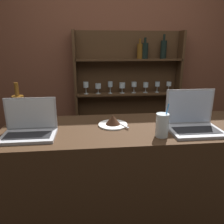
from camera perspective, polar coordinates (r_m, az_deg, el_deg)
bar_counter at (r=1.71m, az=6.97°, el=-19.15°), size 1.84×0.58×0.97m
back_wall at (r=2.77m, az=1.06°, el=14.17°), size 7.00×0.06×2.70m
back_shelf at (r=2.78m, az=4.24°, el=4.25°), size 1.30×0.18×1.66m
laptop_near at (r=1.40m, az=-20.75°, el=-3.83°), size 0.31×0.20×0.22m
laptop_far at (r=1.48m, az=20.45°, el=-2.38°), size 0.32×0.23×0.25m
cake_plate at (r=1.48m, az=0.26°, el=-2.53°), size 0.20×0.20×0.07m
water_glass at (r=1.32m, az=12.96°, el=-3.37°), size 0.08×0.08×0.20m
wine_bottle_amber at (r=1.53m, az=-23.04°, el=0.22°), size 0.07×0.07×0.30m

